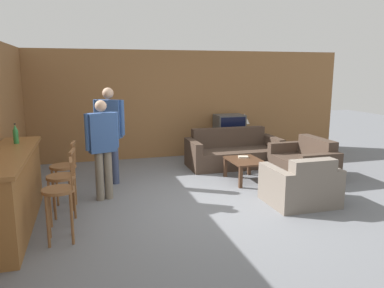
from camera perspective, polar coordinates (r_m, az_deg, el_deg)
name	(u,v)px	position (r m, az deg, el deg)	size (l,w,h in m)	color
ground_plane	(214,205)	(6.07, 3.31, -9.30)	(24.00, 24.00, 0.00)	slate
wall_back	(165,105)	(9.22, -4.08, 6.01)	(9.40, 0.08, 2.60)	olive
wall_left	(1,122)	(6.86, -27.15, 3.06)	(0.08, 8.62, 2.60)	olive
bar_counter	(12,191)	(5.62, -25.72, -6.41)	(0.55, 2.52, 1.05)	brown
bar_chair_near	(60,197)	(4.95, -19.50, -7.59)	(0.41, 0.41, 1.05)	brown
bar_chair_mid	(62,183)	(5.52, -19.15, -5.63)	(0.44, 0.44, 1.05)	brown
bar_chair_far	(64,172)	(6.09, -18.87, -4.06)	(0.44, 0.44, 1.05)	brown
couch_far	(233,153)	(8.49, 6.24, -1.39)	(2.06, 0.94, 0.82)	#423328
armchair_near	(301,187)	(6.27, 16.29, -6.28)	(1.04, 0.89, 0.80)	#70665B
loveseat_right	(304,163)	(7.87, 16.74, -2.82)	(0.86, 1.36, 0.79)	#423328
coffee_table	(245,163)	(7.32, 8.13, -2.91)	(0.60, 0.85, 0.42)	#472D1E
tv_unit	(229,146)	(9.48, 5.64, -0.27)	(1.11, 0.52, 0.50)	black
tv	(229,125)	(9.39, 5.71, 2.84)	(0.71, 0.52, 0.54)	#4C4C4C
bottle	(16,134)	(6.12, -25.28, 1.34)	(0.08, 0.08, 0.30)	#2D7F3D
book_on_table	(243,157)	(7.48, 7.82, -1.95)	(0.22, 0.19, 0.03)	#B7AD99
table_lamp	(244,119)	(9.53, 8.00, 3.73)	(0.26, 0.26, 0.55)	brown
person_by_window	(110,130)	(7.13, -12.45, 2.08)	(0.54, 0.38, 1.81)	#384260
person_by_counter	(103,144)	(6.26, -13.48, -0.05)	(0.54, 0.29, 1.65)	#756B5B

